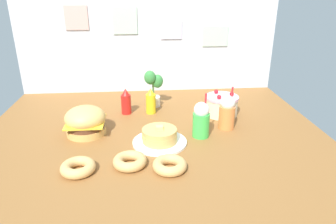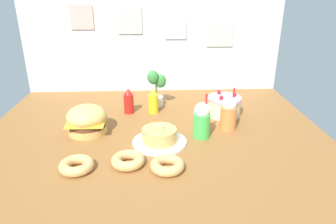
# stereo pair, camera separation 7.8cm
# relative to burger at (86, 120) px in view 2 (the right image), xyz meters

# --- Properties ---
(ground_plane) EXTENTS (2.49, 2.14, 0.02)m
(ground_plane) POSITION_rel_burger_xyz_m (0.49, -0.10, -0.11)
(ground_plane) COLOR brown
(back_wall) EXTENTS (2.49, 0.04, 0.98)m
(back_wall) POSITION_rel_burger_xyz_m (0.49, 0.96, 0.40)
(back_wall) COLOR silver
(back_wall) RESTS_ON ground_plane
(burger) EXTENTS (0.29, 0.29, 0.21)m
(burger) POSITION_rel_burger_xyz_m (0.00, 0.00, 0.00)
(burger) COLOR #DBA859
(burger) RESTS_ON ground_plane
(pancake_stack) EXTENTS (0.37, 0.37, 0.13)m
(pancake_stack) POSITION_rel_burger_xyz_m (0.52, -0.20, -0.05)
(pancake_stack) COLOR white
(pancake_stack) RESTS_ON ground_plane
(layer_cake) EXTENTS (0.27, 0.27, 0.20)m
(layer_cake) POSITION_rel_burger_xyz_m (1.06, 0.26, -0.02)
(layer_cake) COLOR beige
(layer_cake) RESTS_ON ground_plane
(ketchup_bottle) EXTENTS (0.08, 0.08, 0.22)m
(ketchup_bottle) POSITION_rel_burger_xyz_m (0.27, 0.36, 0.00)
(ketchup_bottle) COLOR red
(ketchup_bottle) RESTS_ON ground_plane
(mustard_bottle) EXTENTS (0.08, 0.08, 0.22)m
(mustard_bottle) POSITION_rel_burger_xyz_m (0.48, 0.35, 0.00)
(mustard_bottle) COLOR yellow
(mustard_bottle) RESTS_ON ground_plane
(cream_soda_cup) EXTENTS (0.12, 0.12, 0.33)m
(cream_soda_cup) POSITION_rel_burger_xyz_m (0.82, -0.11, 0.03)
(cream_soda_cup) COLOR green
(cream_soda_cup) RESTS_ON ground_plane
(orange_float_cup) EXTENTS (0.12, 0.12, 0.33)m
(orange_float_cup) POSITION_rel_burger_xyz_m (1.03, 0.01, 0.03)
(orange_float_cup) COLOR orange
(orange_float_cup) RESTS_ON ground_plane
(donut_pink_glaze) EXTENTS (0.20, 0.20, 0.06)m
(donut_pink_glaze) POSITION_rel_burger_xyz_m (0.03, -0.50, -0.07)
(donut_pink_glaze) COLOR tan
(donut_pink_glaze) RESTS_ON ground_plane
(donut_chocolate) EXTENTS (0.20, 0.20, 0.06)m
(donut_chocolate) POSITION_rel_burger_xyz_m (0.32, -0.46, -0.07)
(donut_chocolate) COLOR tan
(donut_chocolate) RESTS_ON ground_plane
(donut_vanilla) EXTENTS (0.20, 0.20, 0.06)m
(donut_vanilla) POSITION_rel_burger_xyz_m (0.56, -0.53, -0.07)
(donut_vanilla) COLOR tan
(donut_vanilla) RESTS_ON ground_plane
(potted_plant) EXTENTS (0.16, 0.12, 0.33)m
(potted_plant) POSITION_rel_burger_xyz_m (0.50, 0.51, 0.08)
(potted_plant) COLOR white
(potted_plant) RESTS_ON ground_plane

